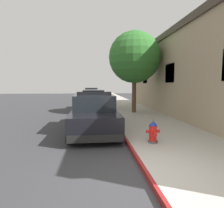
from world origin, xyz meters
TOP-DOWN VIEW (x-y plane):
  - ground_plane at (-4.34, 10.00)m, footprint 32.67×60.00m
  - sidewalk_pavement at (1.66, 10.00)m, footprint 3.32×60.00m
  - curb_painted_edge at (-0.04, 10.00)m, footprint 0.08×60.00m
  - police_cruiser at (-1.11, 4.56)m, footprint 1.94×4.84m
  - parked_car_silver_ahead at (-1.09, 11.83)m, footprint 1.94×4.84m
  - parked_car_dark_far at (-1.31, 22.79)m, footprint 1.94×4.84m
  - fire_hydrant at (0.74, 2.16)m, footprint 0.44×0.40m
  - street_tree at (1.59, 8.88)m, footprint 3.37×3.37m

SIDE VIEW (x-z plane):
  - ground_plane at x=-4.34m, z-range -0.20..0.00m
  - sidewalk_pavement at x=1.66m, z-range 0.00..0.13m
  - curb_painted_edge at x=-0.04m, z-range 0.00..0.13m
  - fire_hydrant at x=0.74m, z-range 0.10..0.86m
  - parked_car_silver_ahead at x=-1.09m, z-range -0.04..1.52m
  - parked_car_dark_far at x=-1.31m, z-range -0.04..1.52m
  - police_cruiser at x=-1.11m, z-range -0.10..1.58m
  - street_tree at x=1.59m, z-range 1.10..6.42m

